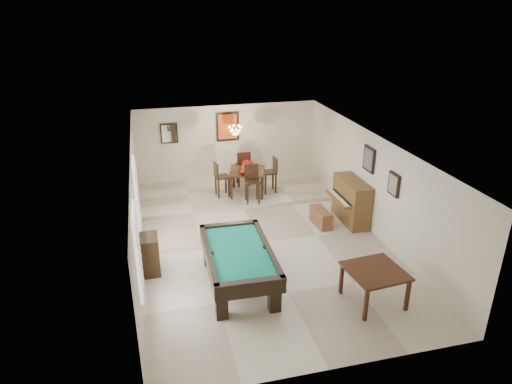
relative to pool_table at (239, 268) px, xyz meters
name	(u,v)px	position (x,y,z in m)	size (l,w,h in m)	color
ground_plane	(262,243)	(0.95, 1.71, -0.43)	(6.00, 9.00, 0.02)	beige
wall_back	(228,144)	(0.95, 6.21, 0.88)	(6.00, 0.04, 2.60)	silver
wall_front	(335,306)	(0.95, -2.79, 0.88)	(6.00, 0.04, 2.60)	silver
wall_left	(136,208)	(-2.05, 1.71, 0.88)	(0.04, 9.00, 2.60)	silver
wall_right	(374,185)	(3.95, 1.71, 0.88)	(0.04, 9.00, 2.60)	silver
ceiling	(262,145)	(0.95, 1.71, 2.18)	(6.00, 9.00, 0.04)	white
dining_step	(236,192)	(0.95, 4.96, -0.36)	(6.00, 2.50, 0.12)	beige
window_left_front	(138,251)	(-2.02, -0.49, 0.98)	(0.06, 1.00, 1.70)	white
window_left_rear	(137,194)	(-2.02, 2.31, 0.98)	(0.06, 1.00, 1.70)	white
pool_table	(239,268)	(0.00, 0.00, 0.00)	(1.37, 2.54, 0.85)	black
square_table	(374,286)	(2.53, -1.24, -0.05)	(1.08, 1.08, 0.75)	black
upright_piano	(347,201)	(3.53, 2.31, 0.18)	(0.81, 1.45, 1.21)	brown
piano_bench	(321,217)	(2.78, 2.25, -0.19)	(0.32, 0.83, 0.46)	brown
apothecary_chest	(150,255)	(-1.83, 0.98, 0.03)	(0.40, 0.60, 0.90)	black
dining_table	(247,180)	(1.26, 4.66, 0.14)	(1.07, 1.07, 0.88)	black
flower_vase	(247,163)	(1.26, 4.66, 0.69)	(0.12, 0.12, 0.21)	red
dining_chair_south	(252,184)	(1.26, 3.97, 0.27)	(0.42, 0.42, 1.14)	black
dining_chair_north	(243,168)	(1.29, 5.41, 0.28)	(0.43, 0.43, 1.17)	black
dining_chair_west	(222,179)	(0.47, 4.65, 0.24)	(0.40, 0.40, 1.08)	black
dining_chair_east	(269,175)	(1.96, 4.63, 0.25)	(0.41, 0.41, 1.11)	black
chandelier	(235,127)	(0.95, 4.91, 1.78)	(0.44, 0.44, 0.60)	#FFE5B2
back_painting	(228,126)	(0.95, 6.17, 1.48)	(0.75, 0.06, 0.95)	#D84C14
back_mirror	(169,133)	(-0.95, 6.17, 1.38)	(0.55, 0.06, 0.65)	white
right_picture_upper	(369,159)	(3.91, 2.01, 1.48)	(0.06, 0.55, 0.65)	slate
right_picture_lower	(394,184)	(3.91, 0.71, 1.28)	(0.06, 0.45, 0.55)	gray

